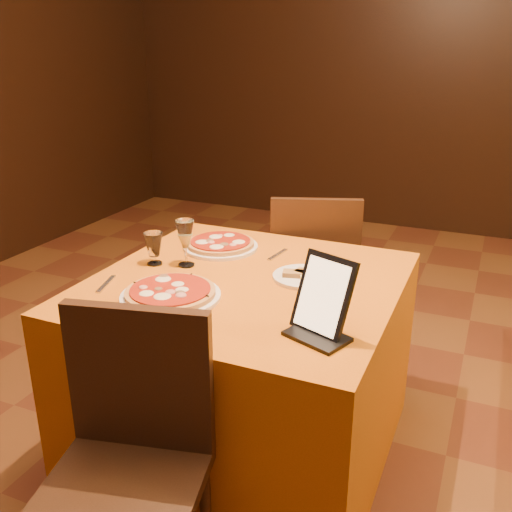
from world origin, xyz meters
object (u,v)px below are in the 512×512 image
at_px(chair_main_far, 313,275).
at_px(pizza_near, 170,294).
at_px(chair_main_near, 120,493).
at_px(pizza_far, 220,245).
at_px(main_table, 246,368).
at_px(tablet, 324,295).
at_px(water_glass, 154,249).
at_px(wine_glass, 185,243).

bearing_deg(chair_main_far, pizza_near, 61.40).
distance_m(chair_main_near, pizza_far, 1.16).
relative_size(chair_main_near, chair_main_far, 1.00).
bearing_deg(pizza_far, pizza_near, -82.27).
height_order(main_table, pizza_far, pizza_far).
xyz_separation_m(pizza_near, pizza_far, (-0.07, 0.52, -0.00)).
bearing_deg(chair_main_far, tablet, 89.53).
relative_size(pizza_far, tablet, 1.30).
height_order(pizza_near, water_glass, water_glass).
relative_size(chair_main_far, wine_glass, 4.79).
distance_m(chair_main_near, wine_glass, 0.98).
xyz_separation_m(chair_main_far, pizza_far, (-0.24, -0.55, 0.31)).
bearing_deg(pizza_far, chair_main_far, 66.17).
distance_m(chair_main_far, tablet, 1.23).
bearing_deg(chair_main_near, chair_main_far, 76.96).
xyz_separation_m(water_glass, tablet, (0.78, -0.27, 0.06)).
xyz_separation_m(main_table, pizza_near, (-0.17, -0.25, 0.39)).
bearing_deg(chair_main_near, tablet, 42.38).
bearing_deg(chair_main_near, water_glass, 102.88).
bearing_deg(main_table, tablet, -35.49).
relative_size(chair_main_near, pizza_far, 2.86).
xyz_separation_m(chair_main_far, tablet, (0.38, -1.09, 0.41)).
bearing_deg(wine_glass, pizza_far, 82.06).
relative_size(main_table, tablet, 4.51).
bearing_deg(chair_main_far, pizza_far, 46.71).
height_order(pizza_far, wine_glass, wine_glass).
bearing_deg(pizza_near, water_glass, 132.04).
xyz_separation_m(pizza_far, water_glass, (-0.16, -0.27, 0.05)).
height_order(main_table, wine_glass, wine_glass).
distance_m(main_table, water_glass, 0.59).
relative_size(chair_main_near, tablet, 3.73).
bearing_deg(main_table, pizza_near, -125.06).
bearing_deg(pizza_near, chair_main_near, -73.16).
height_order(pizza_near, pizza_far, same).
bearing_deg(main_table, chair_main_near, -90.00).
xyz_separation_m(main_table, chair_main_far, (-0.00, 0.83, 0.08)).
relative_size(pizza_far, wine_glass, 1.68).
distance_m(pizza_far, tablet, 0.83).
bearing_deg(water_glass, tablet, -19.48).
relative_size(pizza_near, pizza_far, 1.09).
distance_m(main_table, pizza_near, 0.49).
height_order(main_table, tablet, tablet).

